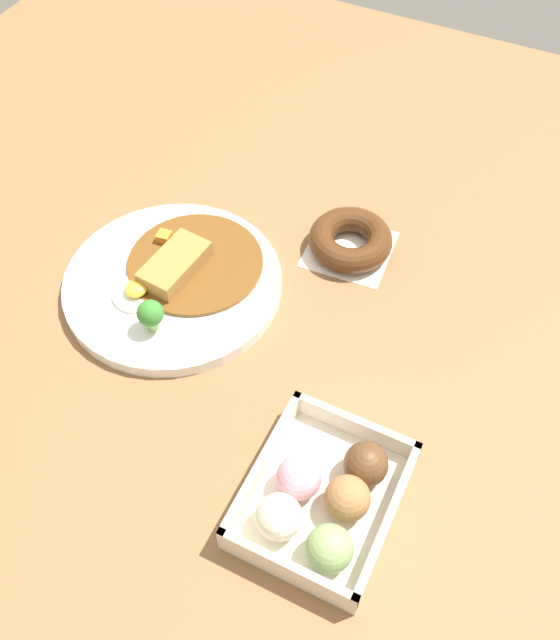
# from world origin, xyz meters

# --- Properties ---
(ground_plane) EXTENTS (1.60, 1.60, 0.00)m
(ground_plane) POSITION_xyz_m (0.00, 0.00, 0.00)
(ground_plane) COLOR brown
(curry_plate) EXTENTS (0.29, 0.29, 0.06)m
(curry_plate) POSITION_xyz_m (0.01, 0.12, 0.01)
(curry_plate) COLOR white
(curry_plate) RESTS_ON ground_plane
(donut_box) EXTENTS (0.19, 0.15, 0.06)m
(donut_box) POSITION_xyz_m (-0.19, -0.18, 0.03)
(donut_box) COLOR beige
(donut_box) RESTS_ON ground_plane
(chocolate_ring_donut) EXTENTS (0.12, 0.12, 0.04)m
(chocolate_ring_donut) POSITION_xyz_m (0.18, -0.06, 0.02)
(chocolate_ring_donut) COLOR white
(chocolate_ring_donut) RESTS_ON ground_plane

